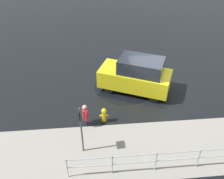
{
  "coord_description": "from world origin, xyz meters",
  "views": [
    {
      "loc": [
        3.31,
        11.3,
        8.44
      ],
      "look_at": [
        2.35,
        0.89,
        0.9
      ],
      "focal_mm": 40.0,
      "sensor_mm": 36.0,
      "label": 1
    }
  ],
  "objects_px": {
    "pedestrian": "(85,114)",
    "sign_post": "(81,124)",
    "fire_hydrant": "(104,115)",
    "moving_hatchback": "(136,75)"
  },
  "relations": [
    {
      "from": "fire_hydrant",
      "to": "pedestrian",
      "type": "xyz_separation_m",
      "value": [
        0.89,
        0.17,
        0.28
      ]
    },
    {
      "from": "fire_hydrant",
      "to": "sign_post",
      "type": "bearing_deg",
      "value": 60.31
    },
    {
      "from": "fire_hydrant",
      "to": "sign_post",
      "type": "height_order",
      "value": "sign_post"
    },
    {
      "from": "moving_hatchback",
      "to": "sign_post",
      "type": "xyz_separation_m",
      "value": [
        2.97,
        4.21,
        0.55
      ]
    },
    {
      "from": "pedestrian",
      "to": "fire_hydrant",
      "type": "bearing_deg",
      "value": -169.45
    },
    {
      "from": "pedestrian",
      "to": "sign_post",
      "type": "height_order",
      "value": "sign_post"
    },
    {
      "from": "moving_hatchback",
      "to": "fire_hydrant",
      "type": "xyz_separation_m",
      "value": [
        1.97,
        2.44,
        -0.63
      ]
    },
    {
      "from": "moving_hatchback",
      "to": "pedestrian",
      "type": "height_order",
      "value": "moving_hatchback"
    },
    {
      "from": "moving_hatchback",
      "to": "pedestrian",
      "type": "relative_size",
      "value": 3.49
    },
    {
      "from": "pedestrian",
      "to": "moving_hatchback",
      "type": "bearing_deg",
      "value": -137.57
    }
  ]
}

